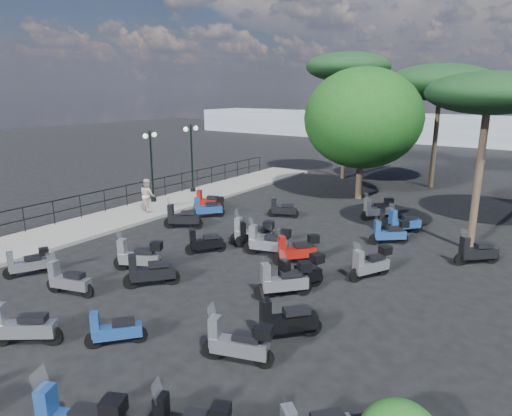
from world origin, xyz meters
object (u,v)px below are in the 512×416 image
Objects in this scene: scooter_26 at (286,321)px; scooter_30 at (268,242)px; lamp_post_2 at (192,154)px; scooter_20 at (284,281)px; lamp_post_1 at (151,162)px; scooter_1 at (68,281)px; scooter_11 at (283,209)px; scooter_22 at (390,233)px; scooter_23 at (393,221)px; pedestrian_far at (147,195)px; scooter_7 at (23,327)px; scooter_13 at (114,330)px; scooter_8 at (139,256)px; scooter_2 at (27,264)px; broadleaf_tree at (363,118)px; scooter_10 at (253,234)px; scooter_27 at (300,274)px; scooter_5 at (208,201)px; scooter_16 at (255,236)px; scooter_4 at (208,208)px; scooter_15 at (297,250)px; scooter_19 at (238,343)px; pine_2 at (348,67)px; scooter_29 at (403,223)px; scooter_14 at (150,272)px; scooter_3 at (182,218)px; scooter_28 at (476,252)px; scooter_9 at (205,243)px; scooter_17 at (377,209)px; pine_3 at (489,94)px; scooter_21 at (371,264)px.

scooter_30 is at bearing -11.10° from scooter_26.
lamp_post_2 reaches higher than scooter_20.
lamp_post_1 is 2.34× the size of scooter_1.
scooter_22 is at bearing -122.74° from scooter_11.
lamp_post_2 is at bearing 68.96° from scooter_23.
pedestrian_far reaches higher than scooter_7.
scooter_8 is at bearing -7.58° from scooter_13.
scooter_2 is 0.77× the size of scooter_30.
scooter_13 is 18.44m from broadleaf_tree.
scooter_10 is 4.30m from scooter_27.
broadleaf_tree is (8.63, 7.55, 2.19)m from lamp_post_1.
scooter_5 is 1.18× the size of scooter_16.
scooter_4 is at bearing -6.92° from scooter_8.
scooter_11 is 4.38m from scooter_16.
scooter_15 is 11.67m from broadleaf_tree.
scooter_26 is at bearing -73.99° from broadleaf_tree.
scooter_5 is 13.74m from scooter_19.
scooter_16 is 16.93m from pine_2.
scooter_14 is at bearing 104.15° from scooter_29.
scooter_3 is 11.54m from broadleaf_tree.
pedestrian_far is 1.22× the size of scooter_28.
pine_2 is (-1.95, 16.85, 6.98)m from scooter_9.
scooter_30 reaches higher than scooter_11.
lamp_post_2 is at bearing 31.98° from scooter_5.
scooter_9 is at bearing -28.13° from scooter_1.
scooter_17 is (6.64, 6.34, 0.02)m from scooter_3.
scooter_2 is 4.69m from scooter_7.
scooter_30 reaches higher than scooter_15.
scooter_3 is at bearing -93.68° from pine_2.
scooter_28 is (3.26, -0.39, -0.01)m from scooter_22.
scooter_8 is at bearing -135.34° from pine_3.
scooter_1 is 0.95× the size of scooter_27.
scooter_20 is at bearing 132.51° from scooter_22.
lamp_post_2 reaches higher than scooter_29.
lamp_post_1 is 3.07m from lamp_post_2.
scooter_23 is (5.64, 9.41, -0.09)m from scooter_8.
lamp_post_1 is 0.45× the size of pine_2.
broadleaf_tree is (4.40, 7.97, 4.01)m from scooter_4.
scooter_8 is at bearing 126.20° from scooter_30.
scooter_20 is 14.25m from broadleaf_tree.
pine_2 is 14.78m from pine_3.
scooter_30 reaches higher than scooter_29.
scooter_14 reaches higher than scooter_2.
scooter_5 is 0.18× the size of pine_2.
scooter_9 is 1.96m from scooter_10.
scooter_28 is at bearing -61.67° from scooter_1.
pine_3 reaches higher than scooter_21.
scooter_20 reaches higher than scooter_4.
scooter_7 is 0.83× the size of scooter_30.
scooter_5 is at bearing 50.20° from scooter_29.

